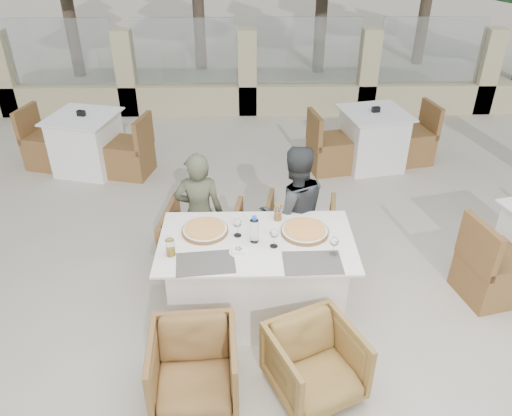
{
  "coord_description": "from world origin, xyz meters",
  "views": [
    {
      "loc": [
        0.0,
        -3.4,
        3.14
      ],
      "look_at": [
        0.06,
        0.22,
        0.9
      ],
      "focal_mm": 35.0,
      "sensor_mm": 36.0,
      "label": 1
    }
  ],
  "objects_px": {
    "olive_dish": "(238,250)",
    "diner_left": "(199,213)",
    "armchair_near_right": "(315,363)",
    "bg_table_b": "(372,139)",
    "beer_glass_right": "(278,213)",
    "armchair_far_right": "(299,232)",
    "pizza_right": "(305,230)",
    "beer_glass_left": "(170,247)",
    "wine_glass_near": "(274,237)",
    "bg_table_a": "(87,143)",
    "armchair_far_left": "(203,238)",
    "dining_table": "(257,277)",
    "diner_right": "(294,212)",
    "pizza_left": "(205,230)",
    "water_bottle": "(254,229)",
    "wine_glass_corner": "(334,245)",
    "wine_glass_centre": "(237,226)",
    "armchair_near_left": "(194,368)"
  },
  "relations": [
    {
      "from": "beer_glass_right",
      "to": "diner_right",
      "type": "relative_size",
      "value": 0.1
    },
    {
      "from": "wine_glass_corner",
      "to": "wine_glass_near",
      "type": "bearing_deg",
      "value": 166.06
    },
    {
      "from": "pizza_left",
      "to": "armchair_near_right",
      "type": "distance_m",
      "value": 1.39
    },
    {
      "from": "water_bottle",
      "to": "diner_left",
      "type": "xyz_separation_m",
      "value": [
        -0.51,
        0.67,
        -0.27
      ]
    },
    {
      "from": "armchair_far_left",
      "to": "armchair_near_left",
      "type": "distance_m",
      "value": 1.55
    },
    {
      "from": "bg_table_a",
      "to": "bg_table_b",
      "type": "height_order",
      "value": "same"
    },
    {
      "from": "pizza_left",
      "to": "beer_glass_left",
      "type": "relative_size",
      "value": 2.74
    },
    {
      "from": "beer_glass_right",
      "to": "armchair_far_right",
      "type": "distance_m",
      "value": 0.75
    },
    {
      "from": "pizza_right",
      "to": "bg_table_a",
      "type": "relative_size",
      "value": 0.24
    },
    {
      "from": "pizza_left",
      "to": "beer_glass_right",
      "type": "relative_size",
      "value": 2.82
    },
    {
      "from": "armchair_far_right",
      "to": "armchair_near_left",
      "type": "relative_size",
      "value": 1.1
    },
    {
      "from": "pizza_right",
      "to": "beer_glass_left",
      "type": "xyz_separation_m",
      "value": [
        -1.08,
        -0.28,
        0.04
      ]
    },
    {
      "from": "wine_glass_centre",
      "to": "diner_left",
      "type": "height_order",
      "value": "diner_left"
    },
    {
      "from": "beer_glass_left",
      "to": "diner_right",
      "type": "height_order",
      "value": "diner_right"
    },
    {
      "from": "water_bottle",
      "to": "armchair_near_right",
      "type": "xyz_separation_m",
      "value": [
        0.43,
        -0.84,
        -0.61
      ]
    },
    {
      "from": "wine_glass_near",
      "to": "armchair_far_left",
      "type": "xyz_separation_m",
      "value": [
        -0.65,
        0.75,
        -0.53
      ]
    },
    {
      "from": "dining_table",
      "to": "pizza_left",
      "type": "relative_size",
      "value": 4.14
    },
    {
      "from": "pizza_right",
      "to": "dining_table",
      "type": "bearing_deg",
      "value": -164.91
    },
    {
      "from": "pizza_left",
      "to": "beer_glass_left",
      "type": "xyz_separation_m",
      "value": [
        -0.24,
        -0.31,
        0.05
      ]
    },
    {
      "from": "olive_dish",
      "to": "armchair_near_left",
      "type": "height_order",
      "value": "olive_dish"
    },
    {
      "from": "beer_glass_left",
      "to": "armchair_far_right",
      "type": "relative_size",
      "value": 0.2
    },
    {
      "from": "armchair_far_left",
      "to": "bg_table_a",
      "type": "relative_size",
      "value": 0.44
    },
    {
      "from": "armchair_near_right",
      "to": "bg_table_a",
      "type": "distance_m",
      "value": 4.49
    },
    {
      "from": "pizza_left",
      "to": "diner_left",
      "type": "distance_m",
      "value": 0.56
    },
    {
      "from": "wine_glass_near",
      "to": "olive_dish",
      "type": "xyz_separation_m",
      "value": [
        -0.28,
        -0.07,
        -0.07
      ]
    },
    {
      "from": "beer_glass_left",
      "to": "bg_table_a",
      "type": "distance_m",
      "value": 3.38
    },
    {
      "from": "water_bottle",
      "to": "olive_dish",
      "type": "bearing_deg",
      "value": -130.65
    },
    {
      "from": "olive_dish",
      "to": "diner_left",
      "type": "xyz_separation_m",
      "value": [
        -0.38,
        0.82,
        -0.17
      ]
    },
    {
      "from": "water_bottle",
      "to": "armchair_far_right",
      "type": "height_order",
      "value": "water_bottle"
    },
    {
      "from": "wine_glass_near",
      "to": "bg_table_a",
      "type": "height_order",
      "value": "wine_glass_near"
    },
    {
      "from": "bg_table_a",
      "to": "diner_right",
      "type": "bearing_deg",
      "value": -27.49
    },
    {
      "from": "armchair_near_right",
      "to": "wine_glass_centre",
      "type": "bearing_deg",
      "value": 97.14
    },
    {
      "from": "beer_glass_left",
      "to": "diner_left",
      "type": "bearing_deg",
      "value": 80.14
    },
    {
      "from": "water_bottle",
      "to": "bg_table_b",
      "type": "height_order",
      "value": "water_bottle"
    },
    {
      "from": "beer_glass_left",
      "to": "olive_dish",
      "type": "distance_m",
      "value": 0.53
    },
    {
      "from": "wine_glass_corner",
      "to": "diner_left",
      "type": "height_order",
      "value": "diner_left"
    },
    {
      "from": "olive_dish",
      "to": "bg_table_a",
      "type": "xyz_separation_m",
      "value": [
        -2.06,
        2.96,
        -0.41
      ]
    },
    {
      "from": "water_bottle",
      "to": "beer_glass_right",
      "type": "xyz_separation_m",
      "value": [
        0.21,
        0.32,
        -0.05
      ]
    },
    {
      "from": "pizza_left",
      "to": "water_bottle",
      "type": "relative_size",
      "value": 1.59
    },
    {
      "from": "water_bottle",
      "to": "armchair_far_left",
      "type": "distance_m",
      "value": 1.01
    },
    {
      "from": "pizza_right",
      "to": "wine_glass_centre",
      "type": "distance_m",
      "value": 0.56
    },
    {
      "from": "wine_glass_corner",
      "to": "armchair_near_right",
      "type": "bearing_deg",
      "value": -106.11
    },
    {
      "from": "wine_glass_near",
      "to": "beer_glass_right",
      "type": "xyz_separation_m",
      "value": [
        0.05,
        0.39,
        -0.02
      ]
    },
    {
      "from": "pizza_right",
      "to": "pizza_left",
      "type": "bearing_deg",
      "value": 178.26
    },
    {
      "from": "diner_right",
      "to": "beer_glass_left",
      "type": "bearing_deg",
      "value": 25.14
    },
    {
      "from": "bg_table_a",
      "to": "wine_glass_centre",
      "type": "bearing_deg",
      "value": -39.83
    },
    {
      "from": "pizza_left",
      "to": "wine_glass_corner",
      "type": "relative_size",
      "value": 2.1
    },
    {
      "from": "armchair_far_right",
      "to": "wine_glass_corner",
      "type": "bearing_deg",
      "value": 108.41
    },
    {
      "from": "armchair_far_left",
      "to": "dining_table",
      "type": "bearing_deg",
      "value": 135.22
    },
    {
      "from": "armchair_near_right",
      "to": "bg_table_b",
      "type": "relative_size",
      "value": 0.38
    }
  ]
}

